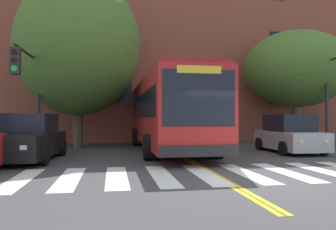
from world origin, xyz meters
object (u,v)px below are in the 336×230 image
street_tree_curbside_large (297,69)px  street_tree_curbside_small (78,47)px  city_bus (167,112)px  car_silver_far_lane (289,135)px  car_black_near_lane (29,139)px  traffic_light_far_corner (29,80)px  car_grey_behind_bus (167,125)px

street_tree_curbside_large → street_tree_curbside_small: bearing=-176.7°
city_bus → car_silver_far_lane: 5.80m
car_black_near_lane → street_tree_curbside_small: 7.01m
city_bus → street_tree_curbside_small: bearing=154.3°
car_silver_far_lane → street_tree_curbside_small: 11.58m
city_bus → traffic_light_far_corner: (-6.14, -1.06, 1.32)m
city_bus → car_black_near_lane: size_ratio=2.59×
car_grey_behind_bus → street_tree_curbside_large: bearing=-36.6°
city_bus → traffic_light_far_corner: 6.37m
city_bus → car_black_near_lane: city_bus is taller
car_silver_far_lane → street_tree_curbside_large: bearing=56.0°
car_grey_behind_bus → street_tree_curbside_large: size_ratio=0.55×
street_tree_curbside_large → car_silver_far_lane: bearing=-124.0°
street_tree_curbside_large → street_tree_curbside_small: (-13.06, -0.75, 0.79)m
street_tree_curbside_small → traffic_light_far_corner: bearing=-117.5°
car_grey_behind_bus → street_tree_curbside_small: street_tree_curbside_small is taller
car_silver_far_lane → car_grey_behind_bus: 10.97m
car_grey_behind_bus → traffic_light_far_corner: bearing=-128.5°
car_black_near_lane → street_tree_curbside_large: (14.28, 5.90, 3.80)m
car_silver_far_lane → street_tree_curbside_large: size_ratio=0.48×
car_grey_behind_bus → city_bus: bearing=-99.0°
street_tree_curbside_large → car_black_near_lane: bearing=-157.5°
car_black_near_lane → car_grey_behind_bus: 13.30m
car_black_near_lane → street_tree_curbside_large: 15.91m
car_grey_behind_bus → car_black_near_lane: bearing=-121.8°
car_black_near_lane → street_tree_curbside_large: street_tree_curbside_large is taller
city_bus → car_black_near_lane: bearing=-152.2°
city_bus → car_silver_far_lane: (5.37, -1.88, -1.09)m
car_silver_far_lane → street_tree_curbside_large: 6.90m
city_bus → car_black_near_lane: (-5.68, -3.00, -1.09)m
street_tree_curbside_small → street_tree_curbside_large: bearing=3.3°
city_bus → car_silver_far_lane: city_bus is taller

